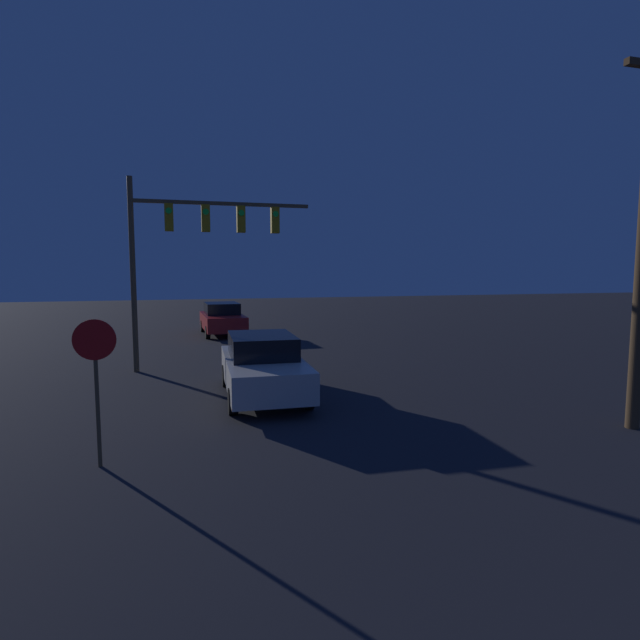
% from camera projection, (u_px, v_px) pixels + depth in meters
% --- Properties ---
extents(car_near, '(2.16, 4.78, 1.65)m').
position_uv_depth(car_near, '(263.00, 366.00, 13.34)').
color(car_near, beige).
rests_on(car_near, ground_plane).
extents(car_far, '(2.15, 4.77, 1.65)m').
position_uv_depth(car_far, '(222.00, 318.00, 26.16)').
color(car_far, '#B21E1E').
rests_on(car_far, ground_plane).
extents(traffic_signal_mast, '(6.01, 0.30, 6.39)m').
position_uv_depth(traffic_signal_mast, '(192.00, 236.00, 16.71)').
color(traffic_signal_mast, brown).
rests_on(traffic_signal_mast, ground_plane).
extents(stop_sign, '(0.70, 0.07, 2.57)m').
position_uv_depth(stop_sign, '(96.00, 365.00, 8.45)').
color(stop_sign, brown).
rests_on(stop_sign, ground_plane).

